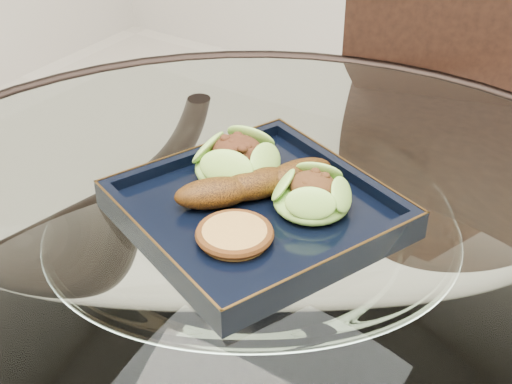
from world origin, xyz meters
The scene contains 7 objects.
dining_table centered at (0.00, 0.00, 0.60)m, with size 1.13×1.13×0.77m.
dining_chair centered at (0.06, 0.50, 0.55)m, with size 0.54×0.54×0.99m.
navy_plate centered at (-0.03, 0.05, 0.77)m, with size 0.27×0.27×0.02m, color black.
lettuce_wrap_left centered at (-0.08, 0.09, 0.80)m, with size 0.10×0.10×0.04m, color #6EA12E.
lettuce_wrap_right centered at (0.03, 0.08, 0.80)m, with size 0.09×0.09×0.03m, color #69B033.
roasted_plantain centered at (-0.04, 0.07, 0.80)m, with size 0.18×0.04×0.03m, color #572F09.
crumb_patty centered at (-0.01, -0.01, 0.79)m, with size 0.07×0.07×0.01m, color gold.
Camera 1 is at (0.33, -0.51, 1.24)m, focal length 50.00 mm.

